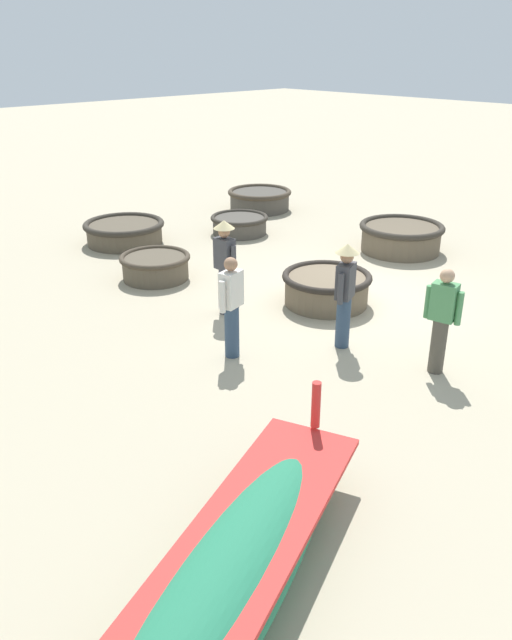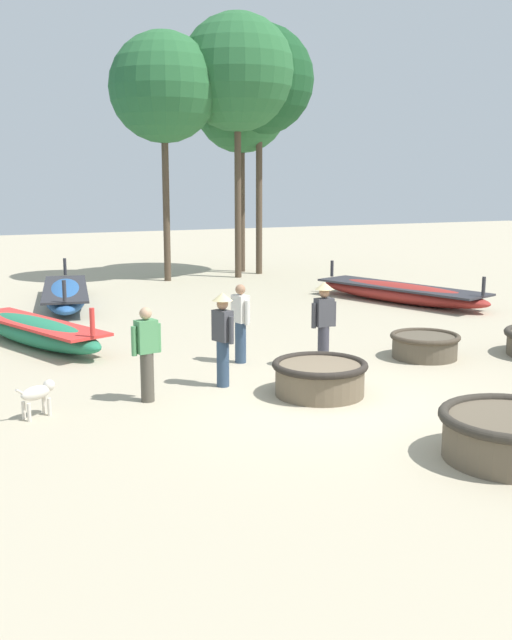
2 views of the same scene
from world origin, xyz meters
TOP-DOWN VIEW (x-y plane):
  - ground_plane at (0.00, 0.00)m, footprint 80.00×80.00m
  - coracle_front_right at (0.94, -3.09)m, footprint 1.90×1.90m
  - coracle_center at (3.31, 1.98)m, footprint 1.41×1.41m
  - coracle_tilted at (0.08, 0.52)m, footprint 1.62×1.62m
  - long_boat_white_hull at (-2.26, 11.46)m, footprint 2.15×5.93m
  - long_boat_red_hull at (6.85, 7.97)m, footprint 3.12×5.95m
  - long_boat_ochre_hull at (-3.75, 6.33)m, footprint 2.64×4.77m
  - fisherman_by_coracle at (1.03, 2.11)m, footprint 0.53×0.36m
  - fisherman_standing_right at (-1.22, 1.67)m, footprint 0.36×0.50m
  - fisherman_hauling at (-2.68, 1.33)m, footprint 0.52×0.29m
  - fisherman_standing_left at (-0.27, 3.13)m, footprint 0.29×0.52m
  - dog at (-4.43, 1.21)m, footprint 0.63×0.42m
  - tree_left_mid at (4.63, 15.10)m, footprint 4.07×4.07m
  - tree_rightmost at (5.44, 16.68)m, footprint 3.54×3.54m
  - tree_tall_back at (1.98, 15.28)m, footprint 3.73×3.73m
  - tree_right_mid at (5.77, 15.78)m, footprint 4.01×4.01m

SIDE VIEW (x-z plane):
  - ground_plane at x=0.00m, z-range 0.00..0.00m
  - coracle_center at x=3.31m, z-range 0.02..0.52m
  - long_boat_red_hull at x=6.85m, z-range -0.21..0.81m
  - long_boat_white_hull at x=-2.26m, z-range -0.22..0.85m
  - coracle_tilted at x=0.08m, z-range 0.03..0.61m
  - long_boat_ochre_hull at x=-3.75m, z-range -0.23..0.87m
  - coracle_front_right at x=0.94m, z-range 0.03..0.67m
  - dog at x=-4.43m, z-range 0.10..0.64m
  - fisherman_hauling at x=-2.68m, z-range 0.05..1.62m
  - fisherman_standing_left at x=-0.27m, z-range 0.05..1.62m
  - fisherman_by_coracle at x=1.03m, z-range 0.12..1.79m
  - fisherman_standing_right at x=-1.22m, z-range 0.12..1.79m
  - tree_rightmost at x=5.44m, z-range 2.24..10.31m
  - tree_tall_back at x=1.98m, z-range 2.36..10.87m
  - tree_right_mid at x=5.77m, z-range 2.54..11.68m
  - tree_left_mid at x=4.63m, z-range 2.58..11.86m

